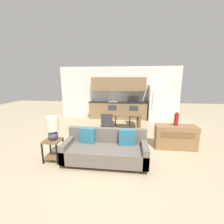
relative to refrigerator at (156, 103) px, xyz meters
The scene contains 13 objects.
ground_plane 4.70m from the refrigerator, 114.43° to the right, with size 20.00×20.00×0.00m, color tan.
wall_back 2.01m from the refrigerator, 167.54° to the left, with size 6.40×0.07×2.70m.
kitchen_counter 1.90m from the refrigerator, behind, with size 3.01×0.65×2.15m.
refrigerator is the anchor object (origin of this frame).
dining_table 2.43m from the refrigerator, 131.34° to the right, with size 1.52×0.86×0.73m.
couch 4.69m from the refrigerator, 113.75° to the right, with size 2.03×0.80×0.83m.
side_table 5.44m from the refrigerator, 126.25° to the right, with size 0.41×0.41×0.56m.
table_lamp 5.41m from the refrigerator, 125.81° to the right, with size 0.31×0.31×0.60m.
credenza 3.29m from the refrigerator, 88.51° to the right, with size 1.18×0.46×0.70m.
vase 3.20m from the refrigerator, 88.62° to the right, with size 0.13×0.13×0.39m.
dining_chair_near_left 3.33m from the refrigerator, 129.17° to the right, with size 0.43×0.43×0.87m.
dining_chair_far_right 1.59m from the refrigerator, 136.38° to the right, with size 0.43×0.43×0.87m.
dining_chair_far_left 2.36m from the refrigerator, 153.90° to the right, with size 0.45×0.45×0.87m.
Camera 1 is at (0.60, -3.46, 2.05)m, focal length 24.00 mm.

